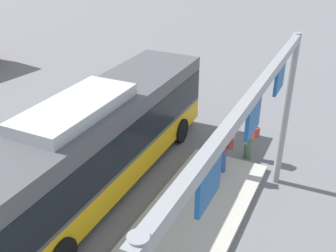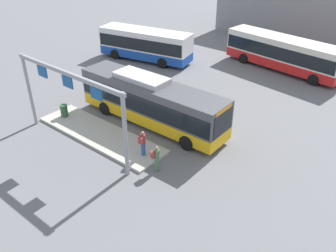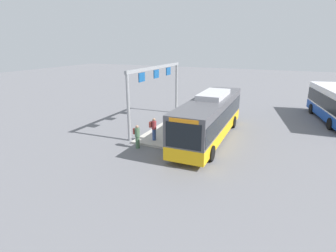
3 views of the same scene
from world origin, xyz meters
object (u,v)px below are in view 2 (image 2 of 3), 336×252
at_px(bus_background_left, 283,52).
at_px(person_boarding, 156,158).
at_px(bus_background_right, 145,43).
at_px(person_waiting_near, 143,143).
at_px(bus_main, 151,100).
at_px(trash_bin, 64,111).

bearing_deg(bus_background_left, person_boarding, -79.08).
height_order(bus_background_right, person_waiting_near, bus_background_right).
distance_m(bus_main, bus_background_right, 13.11).
xyz_separation_m(bus_main, trash_bin, (-5.44, -3.52, -1.20)).
relative_size(bus_main, bus_background_left, 0.99).
bearing_deg(person_boarding, person_waiting_near, 98.25).
bearing_deg(bus_main, bus_background_right, 133.61).
bearing_deg(trash_bin, bus_main, 32.90).
bearing_deg(person_boarding, trash_bin, 113.67).
xyz_separation_m(bus_main, person_boarding, (3.93, -4.03, -0.92)).
xyz_separation_m(bus_main, bus_background_left, (2.84, 15.70, -0.03)).
bearing_deg(person_waiting_near, person_boarding, -121.34).
distance_m(bus_background_left, trash_bin, 20.95).
distance_m(bus_main, trash_bin, 6.58).
bearing_deg(bus_background_right, bus_main, 122.46).
distance_m(bus_main, person_boarding, 5.71).
height_order(bus_background_right, trash_bin, bus_background_right).
bearing_deg(bus_background_left, bus_background_right, -144.52).
relative_size(bus_main, bus_background_right, 1.17).
relative_size(bus_background_right, person_boarding, 5.91).
xyz_separation_m(bus_background_right, person_waiting_near, (11.54, -12.93, -0.73)).
bearing_deg(bus_main, trash_bin, -147.65).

